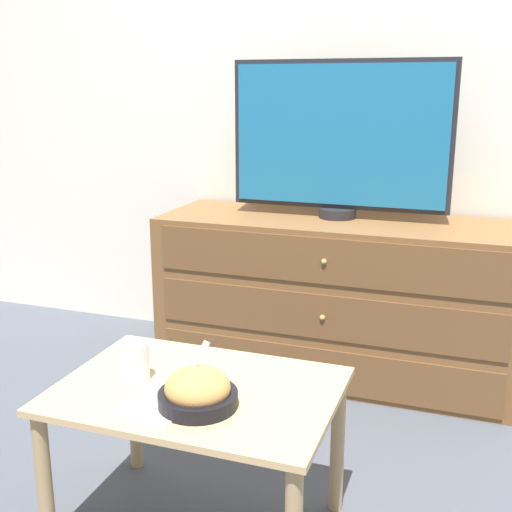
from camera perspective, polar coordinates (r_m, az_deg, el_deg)
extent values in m
plane|color=#474C56|center=(3.39, 9.69, -8.20)|extent=(12.00, 12.00, 0.00)
cube|color=white|center=(3.15, 10.83, 14.32)|extent=(12.00, 0.05, 2.60)
cube|color=brown|center=(3.00, 7.21, -3.68)|extent=(1.62, 0.54, 0.74)
cube|color=brown|center=(2.84, 5.82, -10.09)|extent=(1.49, 0.01, 0.20)
sphere|color=tan|center=(2.83, 5.79, -10.13)|extent=(0.02, 0.02, 0.02)
cube|color=brown|center=(2.74, 5.95, -5.43)|extent=(1.49, 0.01, 0.20)
sphere|color=tan|center=(2.74, 5.92, -5.47)|extent=(0.02, 0.02, 0.02)
cube|color=brown|center=(2.67, 6.09, -0.47)|extent=(1.49, 0.01, 0.20)
sphere|color=tan|center=(2.66, 6.06, -0.51)|extent=(0.02, 0.02, 0.02)
cylinder|color=#232328|center=(2.94, 7.24, 3.83)|extent=(0.17, 0.17, 0.04)
cube|color=#232328|center=(2.90, 7.50, 10.59)|extent=(0.98, 0.04, 0.65)
cube|color=#1E6B9E|center=(2.88, 7.41, 10.56)|extent=(0.94, 0.01, 0.61)
cube|color=tan|center=(1.89, -5.21, -11.83)|extent=(0.80, 0.57, 0.02)
cylinder|color=tan|center=(2.00, -18.26, -18.95)|extent=(0.04, 0.04, 0.46)
cylinder|color=tan|center=(2.34, -10.76, -13.03)|extent=(0.04, 0.04, 0.46)
cylinder|color=tan|center=(2.11, 7.25, -16.25)|extent=(0.04, 0.04, 0.46)
cylinder|color=black|center=(1.77, -5.18, -12.55)|extent=(0.22, 0.22, 0.04)
ellipsoid|color=tan|center=(1.76, -5.21, -11.59)|extent=(0.18, 0.18, 0.11)
cube|color=silver|center=(1.76, -5.77, -10.24)|extent=(0.06, 0.09, 0.12)
cube|color=silver|center=(1.76, -4.62, -8.09)|extent=(0.03, 0.03, 0.03)
cylinder|color=white|center=(1.94, -10.61, -9.79)|extent=(0.07, 0.07, 0.07)
cylinder|color=white|center=(1.93, -10.64, -9.21)|extent=(0.08, 0.08, 0.11)
cube|color=white|center=(1.80, -8.86, -12.93)|extent=(0.21, 0.21, 0.00)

